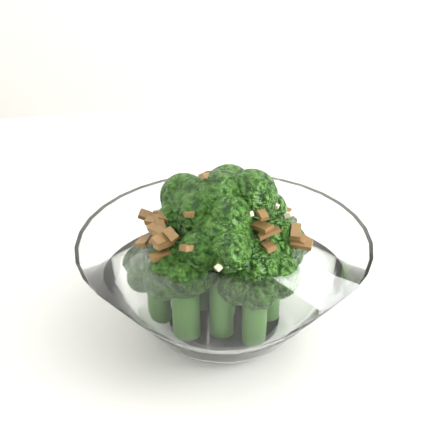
{
  "coord_description": "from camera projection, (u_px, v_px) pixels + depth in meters",
  "views": [
    {
      "loc": [
        -0.12,
        -0.37,
        1.05
      ],
      "look_at": [
        -0.15,
        0.01,
        0.83
      ],
      "focal_mm": 55.0,
      "sensor_mm": 36.0,
      "label": 1
    }
  ],
  "objects": [
    {
      "name": "table",
      "position": [
        323.0,
        349.0,
        0.56
      ],
      "size": [
        1.38,
        1.1,
        0.75
      ],
      "color": "white",
      "rests_on": "ground"
    },
    {
      "name": "broccoli_dish",
      "position": [
        223.0,
        270.0,
        0.46
      ],
      "size": [
        0.19,
        0.19,
        0.12
      ],
      "color": "white",
      "rests_on": "table"
    }
  ]
}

